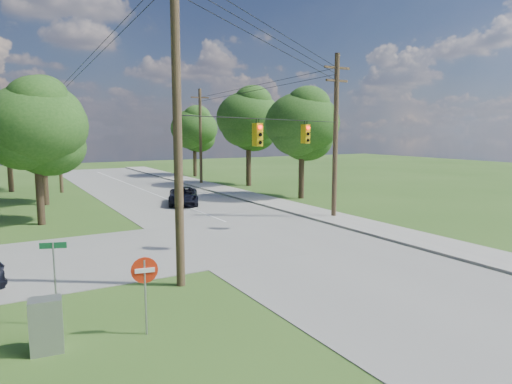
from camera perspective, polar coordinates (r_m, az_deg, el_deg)
ground at (r=19.07m, az=4.31°, el=-9.60°), size 140.00×140.00×0.00m
main_road at (r=24.17m, az=1.54°, el=-5.83°), size 10.00×100.00×0.03m
sidewalk_east at (r=28.16m, az=13.27°, el=-4.00°), size 2.60×100.00×0.12m
pole_sw at (r=16.45m, az=-9.84°, el=9.55°), size 2.00×0.32×12.00m
pole_ne at (r=29.98m, az=9.91°, el=7.20°), size 2.00×0.32×10.50m
pole_north_e at (r=48.95m, az=-6.95°, el=7.01°), size 2.00×0.32×10.00m
pole_north_w at (r=45.33m, az=-23.43°, el=6.38°), size 2.00×0.32×10.00m
power_lines at (r=29.28m, az=-6.20°, el=14.49°), size 13.93×29.62×4.93m
traffic_signals at (r=23.31m, az=3.50°, el=7.27°), size 4.91×3.27×1.05m
tree_w_near at (r=30.11m, az=-25.85°, el=7.42°), size 6.00×6.00×8.40m
tree_w_mid at (r=38.17m, az=-25.31°, el=8.34°), size 6.40×6.40×9.22m
tree_w_far at (r=48.04m, az=-28.71°, el=7.45°), size 6.00×6.00×8.73m
tree_e_near at (r=38.21m, az=5.78°, el=8.53°), size 6.20×6.20×8.81m
tree_e_mid at (r=46.95m, az=-0.94°, el=9.20°), size 6.60×6.60×9.64m
tree_e_far at (r=57.33m, az=-7.72°, el=7.88°), size 5.80×5.80×8.32m
car_main_north at (r=35.49m, az=-9.06°, el=-0.47°), size 3.72×5.18×1.31m
control_cabinet at (r=13.29m, az=-24.74°, el=-14.90°), size 0.85×0.66×1.42m
do_not_enter_sign at (r=13.13m, az=-13.73°, el=-10.40°), size 0.73×0.18×2.23m
street_name_sign at (r=14.62m, az=-23.87°, el=-9.12°), size 0.71×0.28×2.48m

